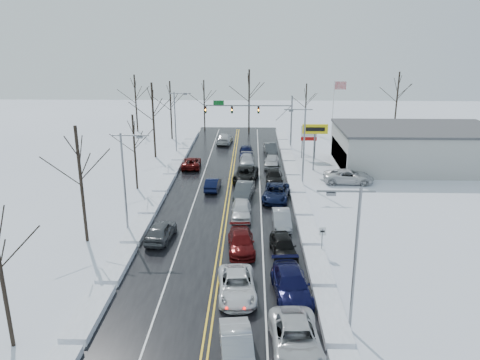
{
  "coord_description": "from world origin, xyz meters",
  "views": [
    {
      "loc": [
        2.53,
        -42.23,
        17.12
      ],
      "look_at": [
        1.34,
        3.68,
        2.5
      ],
      "focal_mm": 35.0,
      "sensor_mm": 36.0,
      "label": 1
    }
  ],
  "objects_px": {
    "tires_plus_sign": "(315,132)",
    "flagpole": "(334,108)",
    "traffic_signal_mast": "(258,112)",
    "dealership_building": "(415,147)",
    "oncoming_car_0": "(213,190)"
  },
  "relations": [
    {
      "from": "traffic_signal_mast",
      "to": "tires_plus_sign",
      "type": "xyz_separation_m",
      "value": [
        7.05,
        -12.0,
        -0.49
      ]
    },
    {
      "from": "traffic_signal_mast",
      "to": "dealership_building",
      "type": "relative_size",
      "value": 0.65
    },
    {
      "from": "tires_plus_sign",
      "to": "flagpole",
      "type": "height_order",
      "value": "flagpole"
    },
    {
      "from": "traffic_signal_mast",
      "to": "oncoming_car_0",
      "type": "distance_m",
      "value": 21.57
    },
    {
      "from": "dealership_building",
      "to": "tires_plus_sign",
      "type": "bearing_deg",
      "value": -171.53
    },
    {
      "from": "flagpole",
      "to": "dealership_building",
      "type": "height_order",
      "value": "flagpole"
    },
    {
      "from": "traffic_signal_mast",
      "to": "tires_plus_sign",
      "type": "height_order",
      "value": "traffic_signal_mast"
    },
    {
      "from": "dealership_building",
      "to": "oncoming_car_0",
      "type": "relative_size",
      "value": 4.89
    },
    {
      "from": "dealership_building",
      "to": "oncoming_car_0",
      "type": "bearing_deg",
      "value": -158.46
    },
    {
      "from": "tires_plus_sign",
      "to": "flagpole",
      "type": "distance_m",
      "value": 14.79
    },
    {
      "from": "traffic_signal_mast",
      "to": "dealership_building",
      "type": "height_order",
      "value": "traffic_signal_mast"
    },
    {
      "from": "tires_plus_sign",
      "to": "flagpole",
      "type": "xyz_separation_m",
      "value": [
        4.67,
        14.01,
        0.93
      ]
    },
    {
      "from": "dealership_building",
      "to": "traffic_signal_mast",
      "type": "bearing_deg",
      "value": 154.05
    },
    {
      "from": "tires_plus_sign",
      "to": "oncoming_car_0",
      "type": "distance_m",
      "value": 15.62
    },
    {
      "from": "flagpole",
      "to": "dealership_building",
      "type": "xyz_separation_m",
      "value": [
        8.8,
        -12.0,
        -3.27
      ]
    }
  ]
}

